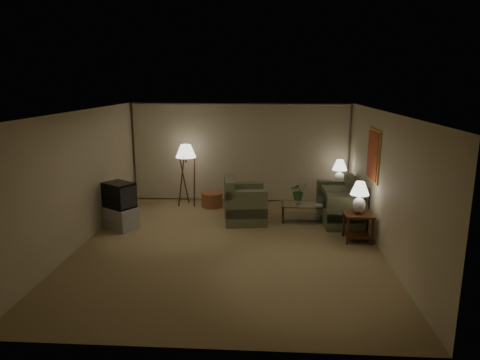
# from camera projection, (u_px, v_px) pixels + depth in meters

# --- Properties ---
(ground) EXTENTS (7.00, 7.00, 0.00)m
(ground) POSITION_uv_depth(u_px,v_px,m) (229.00, 245.00, 8.74)
(ground) COLOR tan
(ground) RESTS_ON ground
(room_shell) EXTENTS (6.04, 7.02, 2.72)m
(room_shell) POSITION_uv_depth(u_px,v_px,m) (236.00, 149.00, 9.81)
(room_shell) COLOR beige
(room_shell) RESTS_ON ground
(sofa) EXTENTS (1.80, 0.96, 0.78)m
(sofa) POSITION_uv_depth(u_px,v_px,m) (340.00, 204.00, 10.22)
(sofa) COLOR #666D4C
(sofa) RESTS_ON ground
(armchair) EXTENTS (1.26, 1.22, 0.85)m
(armchair) POSITION_uv_depth(u_px,v_px,m) (245.00, 204.00, 10.11)
(armchair) COLOR #666D4C
(armchair) RESTS_ON ground
(side_table_near) EXTENTS (0.59, 0.59, 0.60)m
(side_table_near) POSITION_uv_depth(u_px,v_px,m) (358.00, 221.00, 8.89)
(side_table_near) COLOR #351A0E
(side_table_near) RESTS_ON ground
(side_table_far) EXTENTS (0.54, 0.46, 0.60)m
(side_table_far) POSITION_uv_depth(u_px,v_px,m) (338.00, 192.00, 11.31)
(side_table_far) COLOR #351A0E
(side_table_far) RESTS_ON ground
(table_lamp_near) EXTENTS (0.39, 0.39, 0.67)m
(table_lamp_near) POSITION_uv_depth(u_px,v_px,m) (360.00, 195.00, 8.76)
(table_lamp_near) COLOR white
(table_lamp_near) RESTS_ON side_table_near
(table_lamp_far) EXTENTS (0.39, 0.39, 0.67)m
(table_lamp_far) POSITION_uv_depth(u_px,v_px,m) (340.00, 170.00, 11.17)
(table_lamp_far) COLOR white
(table_lamp_far) RESTS_ON side_table_far
(coffee_table) EXTENTS (1.16, 0.63, 0.41)m
(coffee_table) POSITION_uv_depth(u_px,v_px,m) (304.00, 209.00, 10.20)
(coffee_table) COLOR silver
(coffee_table) RESTS_ON ground
(tv_cabinet) EXTENTS (1.19, 1.17, 0.50)m
(tv_cabinet) POSITION_uv_depth(u_px,v_px,m) (121.00, 218.00, 9.67)
(tv_cabinet) COLOR #ACACAE
(tv_cabinet) RESTS_ON ground
(crt_tv) EXTENTS (1.09, 1.08, 0.56)m
(crt_tv) POSITION_uv_depth(u_px,v_px,m) (119.00, 195.00, 9.55)
(crt_tv) COLOR black
(crt_tv) RESTS_ON tv_cabinet
(floor_lamp) EXTENTS (0.53, 0.53, 1.65)m
(floor_lamp) POSITION_uv_depth(u_px,v_px,m) (186.00, 174.00, 11.34)
(floor_lamp) COLOR #351A0E
(floor_lamp) RESTS_ON ground
(ottoman) EXTENTS (0.61, 0.61, 0.38)m
(ottoman) POSITION_uv_depth(u_px,v_px,m) (212.00, 200.00, 11.39)
(ottoman) COLOR #A75638
(ottoman) RESTS_ON ground
(vase) EXTENTS (0.19, 0.19, 0.16)m
(vase) POSITION_uv_depth(u_px,v_px,m) (298.00, 201.00, 10.16)
(vase) COLOR white
(vase) RESTS_ON coffee_table
(flowers) EXTENTS (0.43, 0.38, 0.43)m
(flowers) POSITION_uv_depth(u_px,v_px,m) (299.00, 189.00, 10.09)
(flowers) COLOR #316B2F
(flowers) RESTS_ON vase
(book) EXTENTS (0.20, 0.25, 0.02)m
(book) POSITION_uv_depth(u_px,v_px,m) (316.00, 205.00, 10.05)
(book) COLOR olive
(book) RESTS_ON coffee_table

